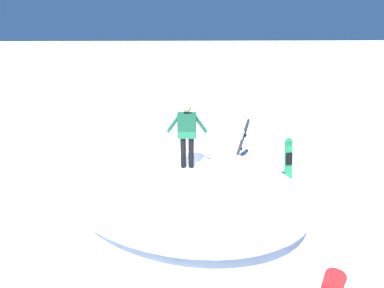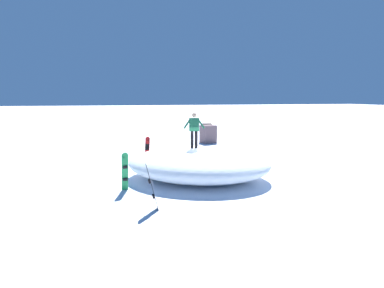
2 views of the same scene
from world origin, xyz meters
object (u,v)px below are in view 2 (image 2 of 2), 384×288
object	(u,v)px
snowboard_primary_upright	(147,150)
backpack_near	(168,159)
snowboard_secondary_upright	(125,171)
snowboard_tertiary_upright	(152,186)
snowboarder_standing	(194,128)

from	to	relation	value
snowboard_primary_upright	backpack_near	size ratio (longest dim) A/B	2.36
backpack_near	snowboard_primary_upright	bearing A→B (deg)	-93.30
snowboard_secondary_upright	snowboard_tertiary_upright	bearing A→B (deg)	24.06
snowboarder_standing	backpack_near	size ratio (longest dim) A/B	2.48
snowboarder_standing	snowboard_secondary_upright	world-z (taller)	snowboarder_standing
snowboard_secondary_upright	snowboard_tertiary_upright	xyz separation A→B (m)	(2.14, 0.96, -0.00)
snowboard_primary_upright	backpack_near	bearing A→B (deg)	86.70
snowboarder_standing	snowboard_primary_upright	bearing A→B (deg)	-148.53
snowboarder_standing	backpack_near	world-z (taller)	snowboarder_standing
snowboard_secondary_upright	backpack_near	size ratio (longest dim) A/B	2.48
snowboard_primary_upright	snowboard_secondary_upright	bearing A→B (deg)	-14.04
snowboard_primary_upright	snowboard_secondary_upright	size ratio (longest dim) A/B	0.95
snowboard_secondary_upright	snowboarder_standing	bearing A→B (deg)	110.45
snowboarder_standing	snowboard_secondary_upright	xyz separation A→B (m)	(1.20, -3.23, -1.60)
snowboard_secondary_upright	snowboard_primary_upright	bearing A→B (deg)	165.96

